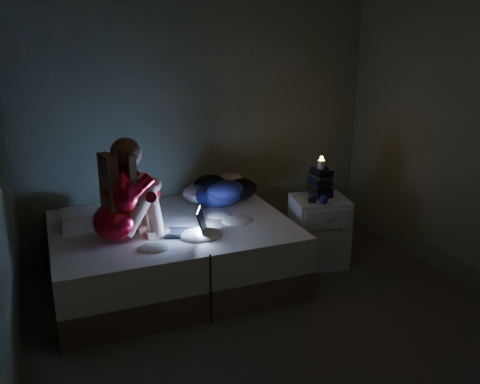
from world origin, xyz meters
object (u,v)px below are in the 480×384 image
candle (321,164)px  laptop (185,221)px  nightstand (319,231)px  bed (173,253)px  woman (112,193)px  phone (314,201)px

candle → laptop: bearing=-171.7°
nightstand → laptop: bearing=-162.9°
bed → woman: 0.89m
candle → bed: bearing=177.0°
laptop → candle: bearing=32.1°
laptop → candle: candle is taller
nightstand → candle: size_ratio=8.23×
laptop → candle: 1.42m
bed → woman: bearing=-154.5°
nightstand → phone: 0.35m
phone → candle: bearing=60.3°
phone → woman: bearing=-161.3°
nightstand → bed: bearing=-174.4°
woman → phone: size_ratio=5.92×
bed → phone: phone is taller
bed → woman: (-0.51, -0.24, 0.69)m
woman → phone: 1.82m
laptop → nightstand: bearing=29.5°
woman → candle: 1.93m
laptop → candle: size_ratio=4.02×
bed → laptop: (0.05, -0.28, 0.39)m
nightstand → phone: size_ratio=4.70×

